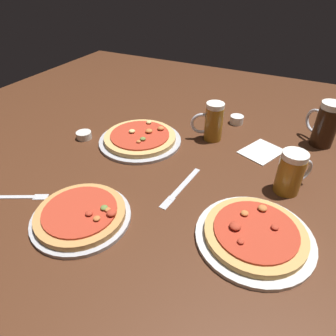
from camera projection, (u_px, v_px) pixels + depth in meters
ground_plane at (168, 176)px, 1.03m from camera, size 2.40×2.40×0.03m
pizza_plate_near at (81, 215)px, 0.83m from camera, size 0.28×0.28×0.05m
pizza_plate_far at (140, 138)px, 1.18m from camera, size 0.33×0.33×0.05m
pizza_plate_side at (255, 234)px, 0.77m from camera, size 0.31×0.31×0.05m
beer_mug_dark at (291, 172)px, 0.90m from camera, size 0.10×0.11×0.14m
beer_mug_amber at (325, 124)px, 1.13m from camera, size 0.12×0.12×0.17m
beer_mug_pale at (213, 122)px, 1.17m from camera, size 0.12×0.08×0.15m
ramekin_sauce at (84, 135)px, 1.20m from camera, size 0.06×0.06×0.03m
ramekin_butter at (237, 120)px, 1.31m from camera, size 0.06×0.06×0.04m
napkin_folded at (262, 151)px, 1.13m from camera, size 0.17×0.19×0.01m
knife_right at (181, 187)px, 0.95m from camera, size 0.04×0.23×0.01m
fork_spare at (15, 197)px, 0.91m from camera, size 0.20×0.11×0.01m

